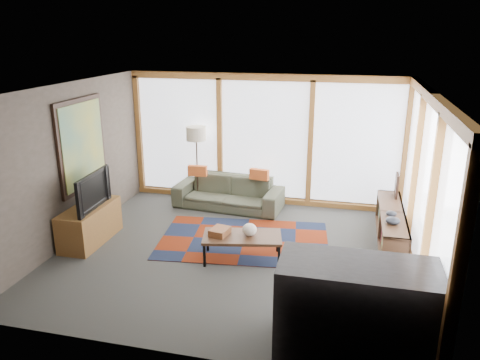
% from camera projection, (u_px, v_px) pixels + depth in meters
% --- Properties ---
extents(ground, '(5.50, 5.50, 0.00)m').
position_uv_depth(ground, '(234.00, 253.00, 7.43)').
color(ground, '#32322F').
rests_on(ground, ground).
extents(room_envelope, '(5.52, 5.02, 2.62)m').
position_uv_depth(room_envelope, '(273.00, 153.00, 7.37)').
color(room_envelope, '#403830').
rests_on(room_envelope, ground).
extents(rug, '(2.99, 2.11, 0.01)m').
position_uv_depth(rug, '(244.00, 240.00, 7.89)').
color(rug, '#661D09').
rests_on(rug, ground).
extents(sofa, '(2.19, 1.01, 0.62)m').
position_uv_depth(sofa, '(228.00, 193.00, 9.27)').
color(sofa, '#393C2B').
rests_on(sofa, ground).
extents(pillow_left, '(0.38, 0.14, 0.21)m').
position_uv_depth(pillow_left, '(198.00, 171.00, 9.27)').
color(pillow_left, '#C85724').
rests_on(pillow_left, sofa).
extents(pillow_right, '(0.39, 0.17, 0.21)m').
position_uv_depth(pillow_right, '(259.00, 174.00, 9.04)').
color(pillow_right, '#C85724').
rests_on(pillow_right, sofa).
extents(floor_lamp, '(0.40, 0.40, 1.58)m').
position_uv_depth(floor_lamp, '(197.00, 165.00, 9.42)').
color(floor_lamp, black).
rests_on(floor_lamp, ground).
extents(coffee_table, '(1.29, 0.82, 0.40)m').
position_uv_depth(coffee_table, '(242.00, 247.00, 7.19)').
color(coffee_table, '#372617').
rests_on(coffee_table, ground).
extents(book_stack, '(0.30, 0.35, 0.10)m').
position_uv_depth(book_stack, '(220.00, 232.00, 7.14)').
color(book_stack, brown).
rests_on(book_stack, coffee_table).
extents(vase, '(0.24, 0.24, 0.19)m').
position_uv_depth(vase, '(249.00, 230.00, 7.10)').
color(vase, beige).
rests_on(vase, coffee_table).
extents(bookshelf, '(0.39, 2.17, 0.54)m').
position_uv_depth(bookshelf, '(391.00, 227.00, 7.76)').
color(bookshelf, '#372617').
rests_on(bookshelf, ground).
extents(bowl_a, '(0.24, 0.24, 0.11)m').
position_uv_depth(bowl_a, '(393.00, 221.00, 7.17)').
color(bowl_a, black).
rests_on(bowl_a, bookshelf).
extents(bowl_b, '(0.20, 0.20, 0.08)m').
position_uv_depth(bowl_b, '(391.00, 214.00, 7.48)').
color(bowl_b, black).
rests_on(bowl_b, bookshelf).
extents(shelf_picture, '(0.04, 0.32, 0.42)m').
position_uv_depth(shelf_picture, '(397.00, 185.00, 8.30)').
color(shelf_picture, black).
rests_on(shelf_picture, bookshelf).
extents(tv_console, '(0.52, 1.24, 0.62)m').
position_uv_depth(tv_console, '(90.00, 224.00, 7.77)').
color(tv_console, brown).
rests_on(tv_console, ground).
extents(television, '(0.18, 1.05, 0.60)m').
position_uv_depth(television, '(88.00, 191.00, 7.53)').
color(television, black).
rests_on(television, tv_console).
extents(bar_counter, '(1.68, 0.79, 1.06)m').
position_uv_depth(bar_counter, '(356.00, 309.00, 5.01)').
color(bar_counter, black).
rests_on(bar_counter, ground).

